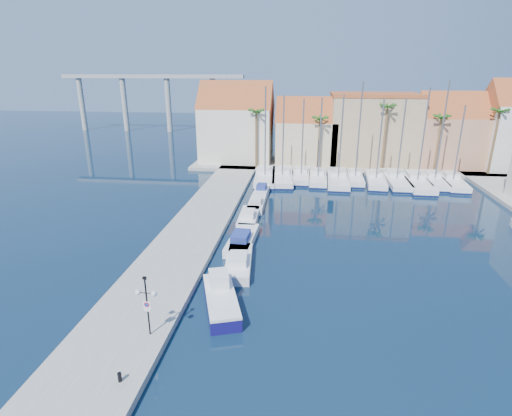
{
  "coord_description": "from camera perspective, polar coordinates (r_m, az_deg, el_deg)",
  "views": [
    {
      "loc": [
        1.71,
        -21.73,
        15.63
      ],
      "look_at": [
        -2.68,
        14.35,
        3.0
      ],
      "focal_mm": 28.0,
      "sensor_mm": 36.0,
      "label": 1
    }
  ],
  "objects": [
    {
      "name": "sailboat_10",
      "position": [
        63.51,
        26.17,
        3.45
      ],
      "size": [
        3.45,
        10.25,
        11.24
      ],
      "rotation": [
        0.0,
        0.0,
        -0.08
      ],
      "color": "white",
      "rests_on": "ground"
    },
    {
      "name": "sailboat_6",
      "position": [
        60.38,
        16.72,
        3.91
      ],
      "size": [
        3.38,
        9.94,
        11.95
      ],
      "rotation": [
        0.0,
        0.0,
        -0.08
      ],
      "color": "white",
      "rests_on": "ground"
    },
    {
      "name": "motorboat_west_4",
      "position": [
        53.08,
        0.87,
        2.61
      ],
      "size": [
        1.88,
        5.45,
        1.4
      ],
      "rotation": [
        0.0,
        0.0,
        -0.03
      ],
      "color": "white",
      "rests_on": "ground"
    },
    {
      "name": "palm_1",
      "position": [
        64.21,
        9.14,
        12.22
      ],
      "size": [
        2.6,
        2.6,
        9.15
      ],
      "color": "brown",
      "rests_on": "shore_north"
    },
    {
      "name": "sailboat_3",
      "position": [
        59.7,
        8.85,
        4.34
      ],
      "size": [
        2.67,
        9.32,
        12.0
      ],
      "rotation": [
        0.0,
        0.0,
        -0.02
      ],
      "color": "white",
      "rests_on": "ground"
    },
    {
      "name": "viaduct",
      "position": [
        111.59,
        -15.09,
        15.77
      ],
      "size": [
        48.0,
        2.2,
        14.45
      ],
      "color": "#9E9E99",
      "rests_on": "ground"
    },
    {
      "name": "lamp_post",
      "position": [
        24.69,
        -15.39,
        -12.17
      ],
      "size": [
        1.33,
        0.38,
        3.92
      ],
      "rotation": [
        0.0,
        0.0,
        -0.03
      ],
      "color": "black",
      "rests_on": "quay_west"
    },
    {
      "name": "sailboat_0",
      "position": [
        59.59,
        1.31,
        4.53
      ],
      "size": [
        3.65,
        11.28,
        13.51
      ],
      "rotation": [
        0.0,
        0.0,
        0.06
      ],
      "color": "white",
      "rests_on": "ground"
    },
    {
      "name": "palm_2",
      "position": [
        65.14,
        18.29,
        13.29
      ],
      "size": [
        2.6,
        2.6,
        11.15
      ],
      "color": "brown",
      "rests_on": "shore_north"
    },
    {
      "name": "building_0",
      "position": [
        70.31,
        -2.77,
        11.7
      ],
      "size": [
        12.3,
        9.0,
        13.5
      ],
      "color": "beige",
      "rests_on": "shore_north"
    },
    {
      "name": "building_2",
      "position": [
        71.25,
        16.29,
        10.86
      ],
      "size": [
        14.2,
        10.2,
        11.5
      ],
      "color": "tan",
      "rests_on": "shore_north"
    },
    {
      "name": "motorboat_west_1",
      "position": [
        37.68,
        -2.01,
        -4.51
      ],
      "size": [
        2.48,
        6.86,
        1.4
      ],
      "rotation": [
        0.0,
        0.0,
        -0.05
      ],
      "color": "white",
      "rests_on": "ground"
    },
    {
      "name": "sailboat_7",
      "position": [
        61.36,
        19.34,
        3.86
      ],
      "size": [
        2.97,
        10.98,
        12.05
      ],
      "rotation": [
        0.0,
        0.0,
        -0.01
      ],
      "color": "white",
      "rests_on": "ground"
    },
    {
      "name": "motorboat_west_2",
      "position": [
        43.24,
        -1.08,
        -1.31
      ],
      "size": [
        2.07,
        6.1,
        1.4
      ],
      "rotation": [
        0.0,
        0.0,
        0.02
      ],
      "color": "white",
      "rests_on": "ground"
    },
    {
      "name": "building_4",
      "position": [
        75.53,
        32.7,
        9.61
      ],
      "size": [
        8.3,
        8.0,
        14.0
      ],
      "color": "silver",
      "rests_on": "shore_north"
    },
    {
      "name": "palm_4",
      "position": [
        69.99,
        31.44,
        11.45
      ],
      "size": [
        2.6,
        2.6,
        10.65
      ],
      "color": "brown",
      "rests_on": "shore_north"
    },
    {
      "name": "quay_west",
      "position": [
        39.9,
        -9.22,
        -3.77
      ],
      "size": [
        6.0,
        77.0,
        0.5
      ],
      "primitive_type": "cube",
      "color": "gray",
      "rests_on": "ground"
    },
    {
      "name": "sailboat_2",
      "position": [
        60.42,
        6.48,
        4.63
      ],
      "size": [
        2.5,
        9.0,
        11.75
      ],
      "rotation": [
        0.0,
        0.0,
        -0.01
      ],
      "color": "white",
      "rests_on": "ground"
    },
    {
      "name": "fishing_boat",
      "position": [
        28.4,
        -5.07,
        -12.64
      ],
      "size": [
        3.77,
        6.33,
        2.1
      ],
      "rotation": [
        0.0,
        0.0,
        0.32
      ],
      "color": "#140F58",
      "rests_on": "ground"
    },
    {
      "name": "palm_3",
      "position": [
        67.24,
        24.99,
        11.43
      ],
      "size": [
        2.6,
        2.6,
        9.65
      ],
      "color": "brown",
      "rests_on": "shore_north"
    },
    {
      "name": "ground",
      "position": [
        26.82,
        2.06,
        -16.5
      ],
      "size": [
        260.0,
        260.0,
        0.0
      ],
      "primitive_type": "plane",
      "color": "#081931",
      "rests_on": "ground"
    },
    {
      "name": "shore_north",
      "position": [
        71.88,
        13.48,
        6.28
      ],
      "size": [
        54.0,
        16.0,
        0.5
      ],
      "primitive_type": "cube",
      "color": "gray",
      "rests_on": "ground"
    },
    {
      "name": "building_1",
      "position": [
        69.5,
        7.22,
        10.46
      ],
      "size": [
        10.3,
        8.0,
        11.0
      ],
      "color": "tan",
      "rests_on": "shore_north"
    },
    {
      "name": "sailboat_9",
      "position": [
        63.09,
        24.05,
        3.71
      ],
      "size": [
        3.19,
        9.85,
        14.37
      ],
      "rotation": [
        0.0,
        0.0,
        -0.06
      ],
      "color": "white",
      "rests_on": "ground"
    },
    {
      "name": "sailboat_5",
      "position": [
        60.61,
        13.95,
        4.28
      ],
      "size": [
        2.49,
        8.38,
        14.15
      ],
      "rotation": [
        0.0,
        0.0,
        -0.04
      ],
      "color": "white",
      "rests_on": "ground"
    },
    {
      "name": "sailboat_4",
      "position": [
        59.65,
        11.63,
        4.14
      ],
      "size": [
        3.48,
        11.47,
        12.45
      ],
      "rotation": [
        0.0,
        0.0,
        -0.04
      ],
      "color": "white",
      "rests_on": "ground"
    },
    {
      "name": "palm_0",
      "position": [
        64.52,
        0.04,
        13.34
      ],
      "size": [
        2.6,
        2.6,
        10.15
      ],
      "color": "brown",
      "rests_on": "shore_north"
    },
    {
      "name": "bollard",
      "position": [
        23.22,
        -18.9,
        -21.89
      ],
      "size": [
        0.21,
        0.21,
        0.52
      ],
      "primitive_type": "cylinder",
      "color": "black",
      "rests_on": "quay_west"
    },
    {
      "name": "motorboat_west_0",
      "position": [
        33.42,
        -2.5,
        -7.76
      ],
      "size": [
        2.62,
        6.54,
        1.4
      ],
      "rotation": [
        0.0,
        0.0,
        0.09
      ],
      "color": "white",
      "rests_on": "ground"
    },
    {
      "name": "building_3",
      "position": [
        73.22,
        25.8,
        9.62
      ],
      "size": [
        10.3,
        8.0,
        12.0
      ],
      "color": "tan",
      "rests_on": "shore_north"
    },
    {
      "name": "sailboat_8",
      "position": [
        61.29,
        21.91,
        3.54
      ],
      "size": [
        3.46,
        11.83,
        13.44
      ],
      "rotation": [
        0.0,
        0.0,
        -0.03
      ],
      "color": "white",
      "rests_on": "ground"
    },
    {
      "name": "motorboat_west_3",
      "position": [
        47.52,
        0.08,
        0.61
      ],
      "size": [
        1.85,
        5.63,
        1.4
      ],
      "rotation": [
        0.0,
        0.0,
        0.01
      ],
      "color": "white",
      "rests_on": "ground"
    },
    {
      "name": "sailboat_1",
      "position": [
        59.84,
        3.78,
        4.54
      ],
      "size": [
        3.73,
        11.55,
        12.27
      ],
      "rotation": [
        0.0,
        0.0,
        0.06
      ],
      "color": "white",
      "rests_on": "ground"
    }
  ]
}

